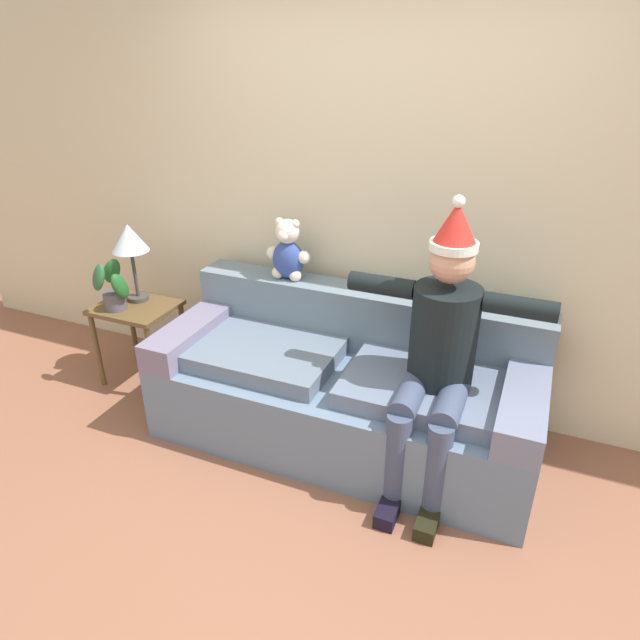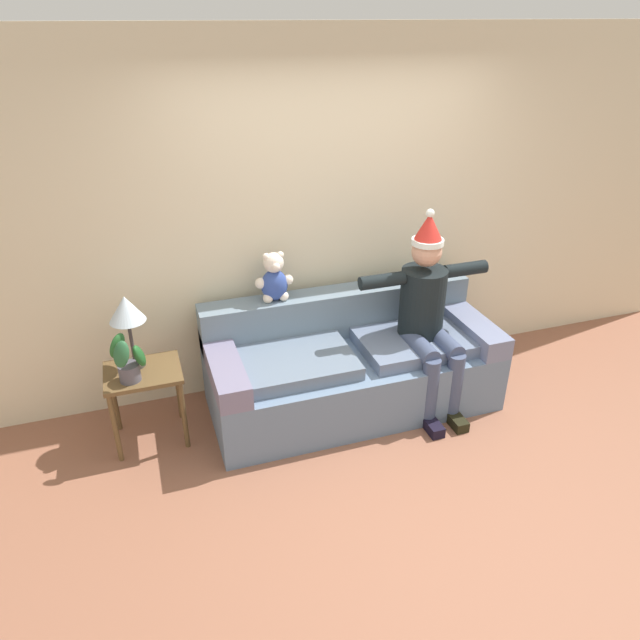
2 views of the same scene
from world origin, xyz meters
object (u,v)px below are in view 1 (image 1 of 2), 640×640
(couch, at_px, (347,386))
(table_lamp, at_px, (130,242))
(person_seated, at_px, (439,350))
(potted_plant, at_px, (112,288))
(side_table, at_px, (138,319))
(teddy_bear, at_px, (288,252))

(couch, distance_m, table_lamp, 1.70)
(person_seated, distance_m, potted_plant, 2.15)
(couch, height_order, side_table, couch)
(couch, height_order, table_lamp, table_lamp)
(side_table, height_order, potted_plant, potted_plant)
(couch, distance_m, side_table, 1.53)
(couch, xyz_separation_m, teddy_bear, (-0.51, 0.29, 0.67))
(side_table, relative_size, potted_plant, 1.64)
(person_seated, xyz_separation_m, teddy_bear, (-1.05, 0.45, 0.22))
(table_lamp, bearing_deg, teddy_bear, 9.82)
(person_seated, height_order, table_lamp, person_seated)
(side_table, bearing_deg, person_seated, -5.15)
(teddy_bear, xyz_separation_m, potted_plant, (-1.10, -0.36, -0.28))
(teddy_bear, bearing_deg, potted_plant, -161.60)
(potted_plant, bearing_deg, table_lamp, 77.81)
(couch, distance_m, potted_plant, 1.65)
(side_table, distance_m, potted_plant, 0.28)
(potted_plant, bearing_deg, teddy_bear, 18.40)
(couch, height_order, potted_plant, potted_plant)
(teddy_bear, xyz_separation_m, side_table, (-1.02, -0.27, -0.53))
(couch, distance_m, teddy_bear, 0.89)
(person_seated, height_order, side_table, person_seated)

